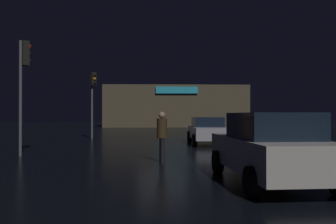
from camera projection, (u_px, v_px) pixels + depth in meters
The scene contains 7 objects.
ground_plane at pixel (162, 145), 19.24m from camera, with size 120.00×120.00×0.00m, color black.
store_building at pixel (175, 107), 49.34m from camera, with size 18.28×7.94×5.31m.
traffic_signal_main at pixel (24, 70), 14.22m from camera, with size 0.43×0.42×4.43m.
traffic_signal_opposite at pixel (93, 90), 24.25m from camera, with size 0.41×0.43×4.36m.
car_near at pixel (207, 130), 19.89m from camera, with size 1.93×4.39×1.45m.
car_crossing at pixel (269, 147), 8.62m from camera, with size 2.15×4.64×1.64m.
pedestrian at pixel (162, 133), 12.18m from camera, with size 0.39×0.39×1.69m.
Camera 1 is at (-0.42, -19.25, 1.60)m, focal length 39.55 mm.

